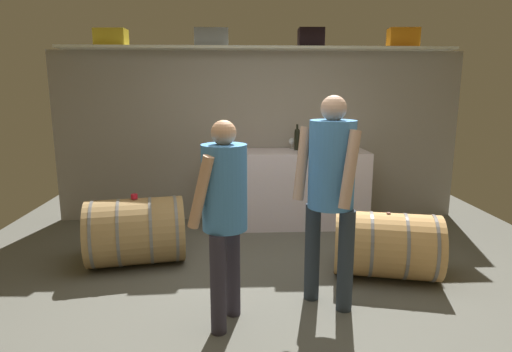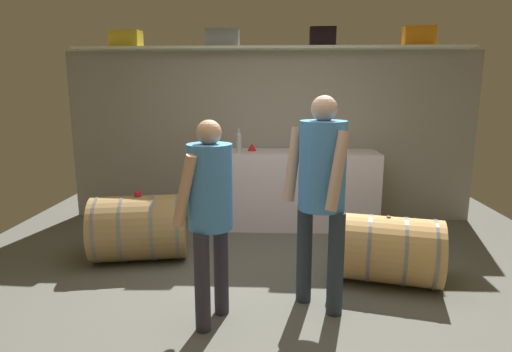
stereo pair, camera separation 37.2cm
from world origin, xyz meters
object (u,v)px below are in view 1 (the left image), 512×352
Objects in this scene: toolcase_grey at (211,38)px; wine_bottle_dark at (297,139)px; toolcase_orange at (403,38)px; wine_barrel_near at (136,231)px; visitor_tasting at (224,203)px; wine_bottle_clear at (231,142)px; wine_glass at (292,141)px; tasting_cup at (134,196)px; work_cabinet at (291,188)px; wine_barrel_far at (387,245)px; toolcase_yellow at (111,38)px; winemaker_pouring at (331,181)px; toolcase_black at (311,38)px; red_funnel at (243,147)px.

wine_bottle_dark is at bearing -9.79° from toolcase_grey.
wine_barrel_near is at bearing -151.60° from toolcase_orange.
wine_bottle_clear is at bearing 21.52° from visitor_tasting.
toolcase_grey is 2.82× the size of wine_glass.
toolcase_orange is 5.66× the size of tasting_cup.
wine_barrel_near is at bearing -145.42° from work_cabinet.
wine_barrel_far is 16.35× the size of tasting_cup.
work_cabinet is (0.98, -0.21, -1.85)m from toolcase_grey.
toolcase_grey is (1.21, 0.00, 0.00)m from toolcase_yellow.
winemaker_pouring is 0.85m from visitor_tasting.
wine_glass reaches higher than work_cabinet.
wine_barrel_far is (0.61, -1.66, -0.80)m from wine_bottle_dark.
toolcase_black is at bearing 24.63° from wine_barrel_near.
wine_barrel_near is at bearing 13.68° from winemaker_pouring.
wine_bottle_dark is at bearing -49.45° from winemaker_pouring.
work_cabinet is at bearing -3.66° from red_funnel.
toolcase_orange is at bearing 24.04° from tasting_cup.
red_funnel reaches higher than tasting_cup.
winemaker_pouring is at bearing -73.26° from red_funnel.
wine_barrel_far is (2.38, -0.42, -0.03)m from wine_barrel_near.
wine_bottle_dark is 5.06× the size of tasting_cup.
winemaker_pouring reaches higher than wine_barrel_far.
toolcase_orange is at bearing -18.37° from visitor_tasting.
wine_barrel_near is (-0.94, -0.99, -0.76)m from wine_bottle_clear.
toolcase_orange reaches higher than winemaker_pouring.
toolcase_grey is at bearing 120.12° from wine_bottle_clear.
toolcase_black is 0.95× the size of wine_bottle_dark.
wine_glass is 2.24× the size of tasting_cup.
wine_bottle_dark is at bearing -65.14° from wine_glass.
tasting_cup is (-1.93, -1.38, -1.65)m from toolcase_black.
work_cabinet is 13.12× the size of wine_glass.
wine_glass is 0.09× the size of winemaker_pouring.
red_funnel is (0.15, 0.21, -0.09)m from wine_bottle_clear.
tasting_cup reaches higher than wine_barrel_far.
toolcase_orange is 1.12× the size of wine_bottle_dark.
toolcase_orange is at bearing 10.20° from wine_bottle_clear.
wine_glass is at bearing 2.50° from toolcase_yellow.
toolcase_grey reaches higher than red_funnel.
toolcase_grey is 0.27× the size of visitor_tasting.
wine_bottle_dark is at bearing 16.93° from wine_bottle_clear.
work_cabinet is 2.06m from tasting_cup.
toolcase_orange reaches higher than work_cabinet.
wine_glass is 0.65m from red_funnel.
toolcase_yellow is at bearing 51.16° from visitor_tasting.
wine_bottle_clear is 0.93× the size of wine_bottle_dark.
toolcase_grey is 6.33× the size of tasting_cup.
wine_glass is at bearing 114.86° from wine_bottle_dark.
wine_bottle_dark is at bearing -169.79° from toolcase_orange.
toolcase_black is 0.21× the size of visitor_tasting.
toolcase_black is at bearing 11.64° from red_funnel.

